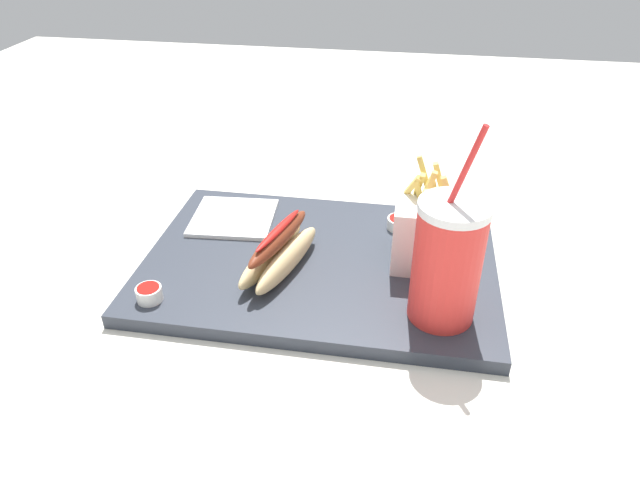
# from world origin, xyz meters

# --- Properties ---
(ground_plane) EXTENTS (2.40, 2.40, 0.02)m
(ground_plane) POSITION_xyz_m (0.00, 0.00, -0.01)
(ground_plane) COLOR silver
(food_tray) EXTENTS (0.49, 0.34, 0.02)m
(food_tray) POSITION_xyz_m (0.00, 0.00, 0.01)
(food_tray) COLOR #2D333D
(food_tray) RESTS_ON ground_plane
(soda_cup) EXTENTS (0.08, 0.08, 0.25)m
(soda_cup) POSITION_xyz_m (0.17, -0.10, 0.10)
(soda_cup) COLOR red
(soda_cup) RESTS_ON food_tray
(fries_basket) EXTENTS (0.09, 0.09, 0.15)m
(fries_basket) POSITION_xyz_m (0.14, 0.02, 0.07)
(fries_basket) COLOR white
(fries_basket) RESTS_ON food_tray
(hot_dog_1) EXTENTS (0.09, 0.17, 0.07)m
(hot_dog_1) POSITION_xyz_m (-0.05, -0.03, 0.05)
(hot_dog_1) COLOR #E5C689
(hot_dog_1) RESTS_ON food_tray
(ketchup_cup_1) EXTENTS (0.03, 0.03, 0.02)m
(ketchup_cup_1) POSITION_xyz_m (-0.20, -0.13, 0.03)
(ketchup_cup_1) COLOR white
(ketchup_cup_1) RESTS_ON food_tray
(ketchup_cup_2) EXTENTS (0.04, 0.04, 0.02)m
(ketchup_cup_2) POSITION_xyz_m (0.11, 0.10, 0.03)
(ketchup_cup_2) COLOR white
(ketchup_cup_2) RESTS_ON food_tray
(napkin_stack) EXTENTS (0.13, 0.13, 0.01)m
(napkin_stack) POSITION_xyz_m (-0.15, 0.08, 0.02)
(napkin_stack) COLOR white
(napkin_stack) RESTS_ON food_tray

